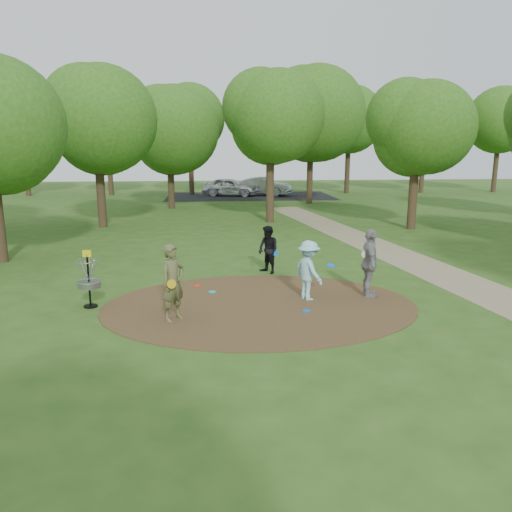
{
  "coord_description": "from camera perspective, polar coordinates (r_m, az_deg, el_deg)",
  "views": [
    {
      "loc": [
        -1.23,
        -12.7,
        4.18
      ],
      "look_at": [
        0.0,
        1.2,
        1.1
      ],
      "focal_mm": 35.0,
      "sensor_mm": 36.0,
      "label": 1
    }
  ],
  "objects": [
    {
      "name": "disc_ground_cyan",
      "position": [
        14.62,
        -5.02,
        -4.1
      ],
      "size": [
        0.22,
        0.22,
        0.02
      ],
      "primitive_type": "cylinder",
      "color": "#19B4CD",
      "rests_on": "dirt_clearing"
    },
    {
      "name": "player_throwing_with_disc",
      "position": [
        13.81,
        6.03,
        -1.65
      ],
      "size": [
        1.24,
        1.24,
        1.67
      ],
      "color": "#99DAE4",
      "rests_on": "ground"
    },
    {
      "name": "disc_ground_blue",
      "position": [
        12.98,
        5.8,
        -6.27
      ],
      "size": [
        0.22,
        0.22,
        0.02
      ],
      "primitive_type": "cylinder",
      "color": "blue",
      "rests_on": "dirt_clearing"
    },
    {
      "name": "parking_lot",
      "position": [
        43.03,
        -0.72,
        6.87
      ],
      "size": [
        14.0,
        8.0,
        0.01
      ],
      "primitive_type": "cube",
      "color": "black",
      "rests_on": "ground"
    },
    {
      "name": "dirt_clearing",
      "position": [
        13.42,
        0.45,
        -5.65
      ],
      "size": [
        8.4,
        8.4,
        0.02
      ],
      "primitive_type": "cylinder",
      "color": "#47301C",
      "rests_on": "ground"
    },
    {
      "name": "ground",
      "position": [
        13.43,
        0.45,
        -5.69
      ],
      "size": [
        100.0,
        100.0,
        0.0
      ],
      "primitive_type": "plane",
      "color": "#2D5119",
      "rests_on": "ground"
    },
    {
      "name": "disc_ground_red",
      "position": [
        15.27,
        -6.74,
        -3.42
      ],
      "size": [
        0.22,
        0.22,
        0.02
      ],
      "primitive_type": "cylinder",
      "color": "red",
      "rests_on": "dirt_clearing"
    },
    {
      "name": "player_walking_with_disc",
      "position": [
        16.62,
        1.4,
        0.71
      ],
      "size": [
        0.94,
        0.99,
        1.6
      ],
      "color": "black",
      "rests_on": "ground"
    },
    {
      "name": "player_observer_with_disc",
      "position": [
        12.26,
        -9.47,
        -3.01
      ],
      "size": [
        0.8,
        0.82,
        1.9
      ],
      "color": "brown",
      "rests_on": "ground"
    },
    {
      "name": "car_left",
      "position": [
        43.01,
        -3.01,
        7.9
      ],
      "size": [
        4.94,
        3.01,
        1.57
      ],
      "primitive_type": "imported",
      "rotation": [
        0.0,
        0.0,
        1.3
      ],
      "color": "#B5B9BD",
      "rests_on": "ground"
    },
    {
      "name": "player_waiting_with_disc",
      "position": [
        14.31,
        12.86,
        -0.81
      ],
      "size": [
        0.6,
        1.19,
        1.95
      ],
      "color": "gray",
      "rests_on": "ground"
    },
    {
      "name": "disc_golf_basket",
      "position": [
        13.81,
        -18.61,
        -2.07
      ],
      "size": [
        0.63,
        0.63,
        1.54
      ],
      "color": "black",
      "rests_on": "ground"
    },
    {
      "name": "tree_ring",
      "position": [
        23.08,
        3.2,
        15.0
      ],
      "size": [
        37.31,
        45.82,
        9.66
      ],
      "color": "#332316",
      "rests_on": "ground"
    },
    {
      "name": "car_right",
      "position": [
        43.6,
        0.88,
        7.97
      ],
      "size": [
        5.0,
        3.45,
        1.56
      ],
      "primitive_type": "imported",
      "rotation": [
        0.0,
        0.0,
        1.15
      ],
      "color": "#A1A2A8",
      "rests_on": "ground"
    },
    {
      "name": "footpath",
      "position": [
        17.12,
        21.99,
        -2.59
      ],
      "size": [
        7.55,
        39.89,
        0.01
      ],
      "primitive_type": "cube",
      "rotation": [
        0.0,
        0.0,
        0.14
      ],
      "color": "#8C7A5B",
      "rests_on": "ground"
    }
  ]
}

